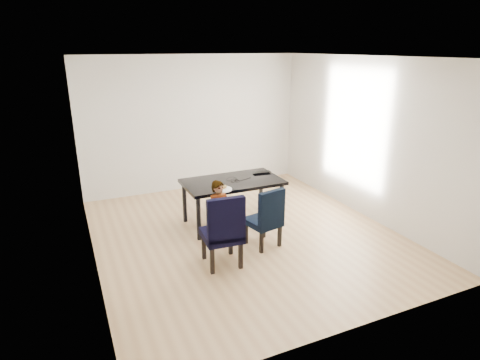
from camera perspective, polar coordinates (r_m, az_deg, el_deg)
name	(u,v)px	position (r m, az deg, el deg)	size (l,w,h in m)	color
floor	(245,235)	(6.43, 0.74, -7.77)	(4.50, 5.00, 0.01)	tan
ceiling	(246,56)	(5.77, 0.85, 17.16)	(4.50, 5.00, 0.01)	white
wall_back	(193,124)	(8.24, -6.64, 7.96)	(4.50, 0.01, 2.70)	silver
wall_front	(358,213)	(3.94, 16.37, -4.48)	(4.50, 0.01, 2.70)	white
wall_left	(84,170)	(5.44, -21.31, 1.30)	(0.01, 5.00, 2.70)	silver
wall_right	(366,138)	(7.18, 17.43, 5.67)	(0.01, 5.00, 2.70)	white
dining_table	(233,202)	(6.69, -1.05, -3.12)	(1.60, 0.90, 0.75)	black
chair_left	(221,229)	(5.40, -2.65, -6.97)	(0.50, 0.52, 1.04)	black
chair_right	(263,217)	(5.93, 3.29, -5.23)	(0.44, 0.46, 0.92)	black
child	(219,214)	(5.87, -2.95, -4.89)	(0.37, 0.25, 1.02)	orange
plate	(222,189)	(6.14, -2.51, -1.33)	(0.29, 0.29, 0.02)	white
sandwich	(222,187)	(6.11, -2.60, -1.01)	(0.17, 0.08, 0.07)	olive
laptop	(261,172)	(7.00, 2.99, 1.20)	(0.31, 0.20, 0.02)	black
cable_tangle	(235,181)	(6.52, -0.66, -0.15)	(0.15, 0.15, 0.01)	black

